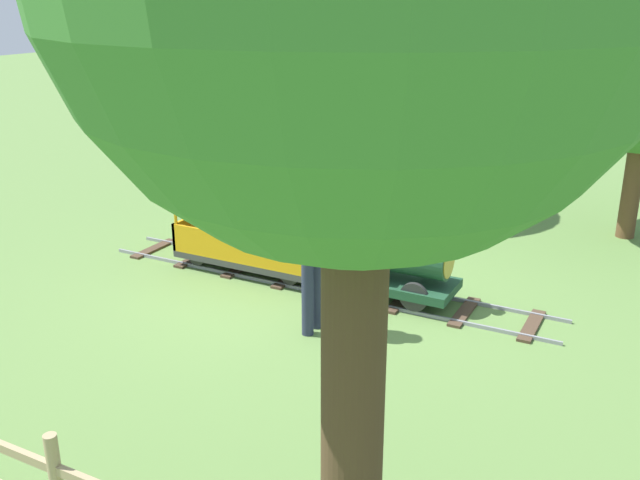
{
  "coord_description": "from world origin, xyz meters",
  "views": [
    {
      "loc": [
        6.83,
        3.67,
        3.27
      ],
      "look_at": [
        0.0,
        0.09,
        0.55
      ],
      "focal_mm": 39.58,
      "sensor_mm": 36.0,
      "label": 1
    }
  ],
  "objects_px": {
    "passenger_car": "(253,238)",
    "conductor_person": "(312,242)",
    "locomotive": "(386,257)",
    "oak_tree_near": "(345,29)",
    "park_bench": "(398,199)"
  },
  "relations": [
    {
      "from": "passenger_car",
      "to": "conductor_person",
      "type": "relative_size",
      "value": 1.23
    },
    {
      "from": "locomotive",
      "to": "oak_tree_near",
      "type": "xyz_separation_m",
      "value": [
        -3.09,
        -2.02,
        2.26
      ]
    },
    {
      "from": "locomotive",
      "to": "oak_tree_near",
      "type": "bearing_deg",
      "value": -146.8
    },
    {
      "from": "passenger_car",
      "to": "park_bench",
      "type": "xyz_separation_m",
      "value": [
        -2.45,
        0.93,
        -0.01
      ]
    },
    {
      "from": "locomotive",
      "to": "conductor_person",
      "type": "bearing_deg",
      "value": -16.44
    },
    {
      "from": "conductor_person",
      "to": "oak_tree_near",
      "type": "bearing_deg",
      "value": -158.12
    },
    {
      "from": "oak_tree_near",
      "to": "park_bench",
      "type": "bearing_deg",
      "value": 62.07
    },
    {
      "from": "passenger_car",
      "to": "conductor_person",
      "type": "bearing_deg",
      "value": 51.72
    },
    {
      "from": "oak_tree_near",
      "to": "passenger_car",
      "type": "bearing_deg",
      "value": 5.0
    },
    {
      "from": "conductor_person",
      "to": "park_bench",
      "type": "bearing_deg",
      "value": -172.22
    },
    {
      "from": "passenger_car",
      "to": "oak_tree_near",
      "type": "bearing_deg",
      "value": -175.0
    },
    {
      "from": "locomotive",
      "to": "passenger_car",
      "type": "distance_m",
      "value": 1.75
    },
    {
      "from": "passenger_car",
      "to": "park_bench",
      "type": "relative_size",
      "value": 1.53
    },
    {
      "from": "passenger_car",
      "to": "park_bench",
      "type": "distance_m",
      "value": 2.62
    },
    {
      "from": "passenger_car",
      "to": "oak_tree_near",
      "type": "xyz_separation_m",
      "value": [
        -3.09,
        -0.27,
        2.32
      ]
    }
  ]
}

